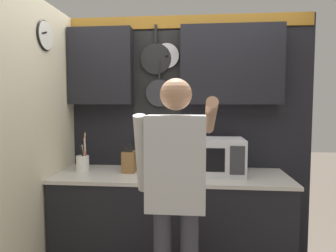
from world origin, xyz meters
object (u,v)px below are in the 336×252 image
microwave (213,156)px  knife_block (129,161)px  person (176,182)px  utensil_crock (83,162)px

microwave → knife_block: size_ratio=1.98×
microwave → knife_block: (-0.74, 0.00, -0.06)m
microwave → person: size_ratio=0.32×
person → microwave: bearing=68.3°
utensil_crock → person: 1.13m
knife_block → person: person is taller
knife_block → person: size_ratio=0.16×
microwave → knife_block: bearing=179.9°
microwave → person: person is taller
utensil_crock → person: size_ratio=0.21×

